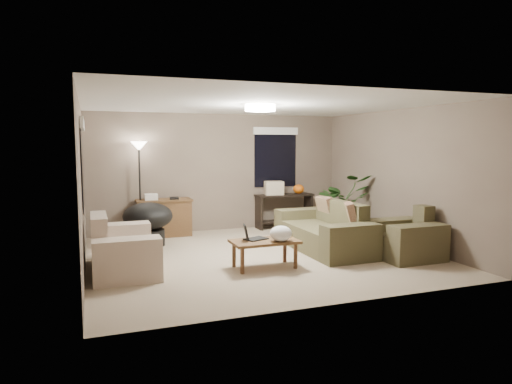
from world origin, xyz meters
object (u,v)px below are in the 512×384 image
object	(u,v)px
main_sofa	(325,233)
console_table	(284,208)
floor_lamp	(139,157)
cat_scratching_post	(357,224)
loveseat	(122,251)
armchair	(406,240)
coffee_table	(265,244)
desk	(164,218)
papasan_chair	(148,221)
houseplant	(341,211)

from	to	relation	value
main_sofa	console_table	size ratio (longest dim) A/B	1.69
console_table	floor_lamp	world-z (taller)	floor_lamp
cat_scratching_post	loveseat	bearing A→B (deg)	-166.55
armchair	coffee_table	world-z (taller)	armchair
desk	console_table	size ratio (longest dim) A/B	0.85
console_table	papasan_chair	xyz separation A→B (m)	(-3.08, -0.83, 0.03)
coffee_table	papasan_chair	world-z (taller)	papasan_chair
loveseat	main_sofa	bearing A→B (deg)	3.45
armchair	papasan_chair	distance (m)	4.52
main_sofa	papasan_chair	world-z (taller)	main_sofa
cat_scratching_post	armchair	bearing A→B (deg)	-98.76
coffee_table	floor_lamp	size ratio (longest dim) A/B	0.52
main_sofa	floor_lamp	world-z (taller)	floor_lamp
coffee_table	desk	xyz separation A→B (m)	(-1.05, 2.92, 0.02)
papasan_chair	armchair	bearing A→B (deg)	-31.48
papasan_chair	desk	bearing A→B (deg)	62.32
main_sofa	floor_lamp	size ratio (longest dim) A/B	1.15
coffee_table	console_table	xyz separation A→B (m)	(1.61, 2.96, 0.08)
desk	cat_scratching_post	world-z (taller)	desk
desk	houseplant	world-z (taller)	houseplant
papasan_chair	houseplant	bearing A→B (deg)	-3.70
floor_lamp	cat_scratching_post	distance (m)	4.59
main_sofa	coffee_table	bearing A→B (deg)	-151.95
main_sofa	floor_lamp	xyz separation A→B (m)	(-2.95, 2.19, 1.30)
cat_scratching_post	papasan_chair	bearing A→B (deg)	173.96
armchair	loveseat	bearing A→B (deg)	169.85
main_sofa	console_table	xyz separation A→B (m)	(0.17, 2.19, 0.14)
armchair	coffee_table	xyz separation A→B (m)	(-2.39, 0.23, 0.06)
loveseat	coffee_table	xyz separation A→B (m)	(2.03, -0.56, 0.06)
papasan_chair	floor_lamp	bearing A→B (deg)	92.82
loveseat	floor_lamp	size ratio (longest dim) A/B	0.84
houseplant	cat_scratching_post	distance (m)	0.42
armchair	houseplant	world-z (taller)	houseplant
armchair	console_table	size ratio (longest dim) A/B	0.77
desk	floor_lamp	distance (m)	1.30
desk	cat_scratching_post	xyz separation A→B (m)	(3.73, -1.23, -0.16)
main_sofa	console_table	bearing A→B (deg)	85.60
main_sofa	armchair	bearing A→B (deg)	-46.74
main_sofa	armchair	size ratio (longest dim) A/B	2.20
houseplant	console_table	bearing A→B (deg)	126.97
armchair	coffee_table	bearing A→B (deg)	174.48
armchair	cat_scratching_post	distance (m)	1.94
loveseat	coffee_table	distance (m)	2.11
console_table	main_sofa	bearing A→B (deg)	-94.40
houseplant	cat_scratching_post	bearing A→B (deg)	-36.16
console_table	houseplant	bearing A→B (deg)	-53.03
coffee_table	armchair	bearing A→B (deg)	-5.52
coffee_table	houseplant	bearing A→B (deg)	37.70
loveseat	papasan_chair	size ratio (longest dim) A/B	1.36
papasan_chair	cat_scratching_post	bearing A→B (deg)	-6.04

